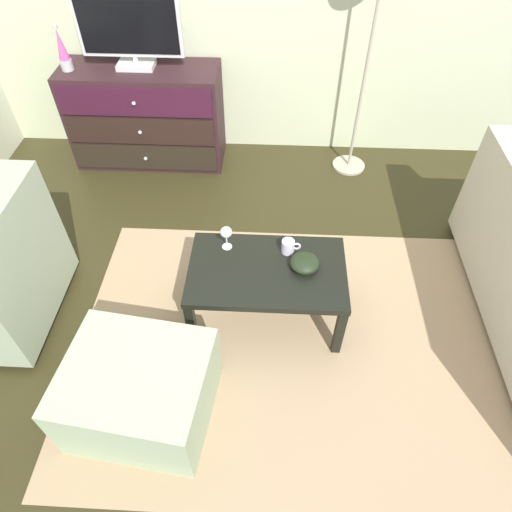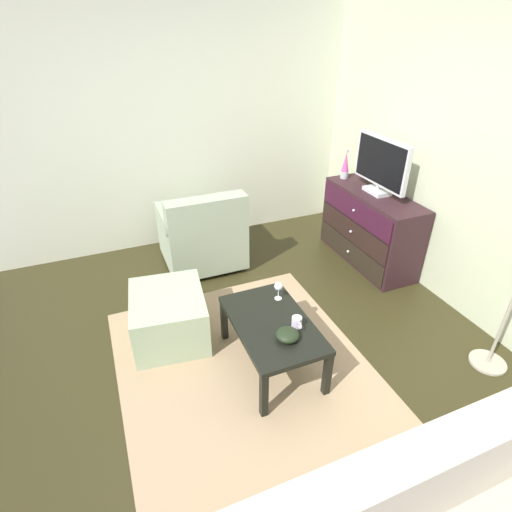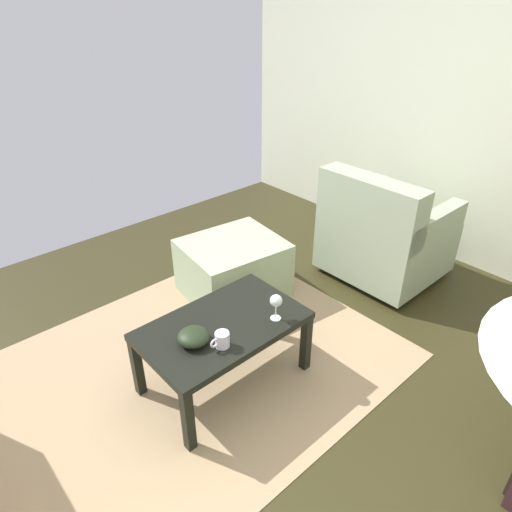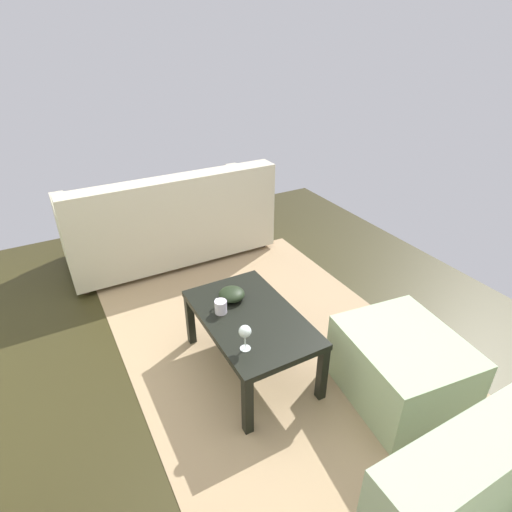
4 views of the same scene
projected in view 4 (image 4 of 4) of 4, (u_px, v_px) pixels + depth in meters
ground_plane at (255, 370)px, 2.76m from camera, size 5.28×4.46×0.05m
area_rug at (266, 340)px, 2.99m from camera, size 2.60×1.90×0.01m
coffee_table at (251, 323)px, 2.57m from camera, size 0.91×0.56×0.43m
wine_glass at (245, 332)px, 2.23m from camera, size 0.07×0.07×0.16m
mug at (221, 307)px, 2.56m from camera, size 0.11×0.08×0.08m
bowl_decorative at (232, 294)px, 2.68m from camera, size 0.17×0.17×0.08m
couch_large at (169, 222)px, 3.92m from camera, size 0.85×1.87×0.86m
ottoman at (401, 367)px, 2.46m from camera, size 0.77×0.68×0.43m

